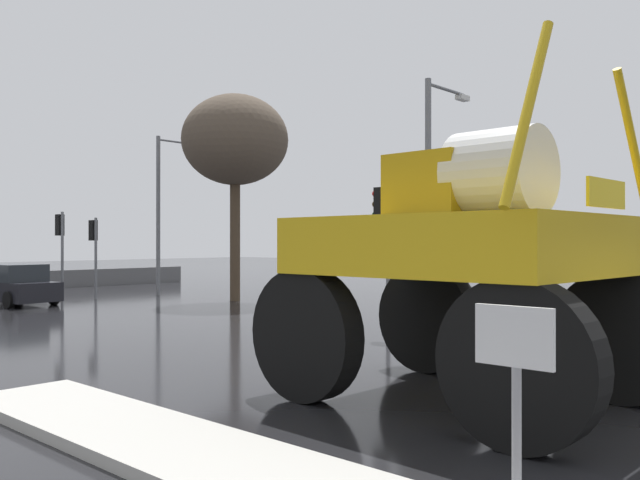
# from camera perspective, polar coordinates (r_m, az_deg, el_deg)

# --- Properties ---
(ground_plane) EXTENTS (120.00, 120.00, 0.00)m
(ground_plane) POSITION_cam_1_polar(r_m,az_deg,el_deg) (20.66, -23.41, -6.68)
(ground_plane) COLOR black
(median_island) EXTENTS (1.56, 9.14, 0.15)m
(median_island) POSITION_cam_1_polar(r_m,az_deg,el_deg) (7.43, -9.72, -18.01)
(median_island) COLOR #B2AFA8
(median_island) RESTS_ON ground
(lane_arrow_sign) EXTENTS (0.07, 0.60, 1.74)m
(lane_arrow_sign) POSITION_cam_1_polar(r_m,az_deg,el_deg) (5.09, 16.36, -11.55)
(lane_arrow_sign) COLOR #99999E
(lane_arrow_sign) RESTS_ON median_island
(oversize_sprayer) EXTENTS (4.50, 5.47, 4.90)m
(oversize_sprayer) POSITION_cam_1_polar(r_m,az_deg,el_deg) (9.95, 12.25, -1.75)
(oversize_sprayer) COLOR black
(oversize_sprayer) RESTS_ON ground
(sedan_ahead) EXTENTS (2.09, 4.20, 1.52)m
(sedan_ahead) POSITION_cam_1_polar(r_m,az_deg,el_deg) (27.47, -24.75, -3.56)
(sedan_ahead) COLOR black
(sedan_ahead) RESTS_ON ground
(traffic_signal_near_right) EXTENTS (0.24, 0.54, 3.84)m
(traffic_signal_near_right) POSITION_cam_1_polar(r_m,az_deg,el_deg) (16.89, 5.43, 1.36)
(traffic_signal_near_right) COLOR slate
(traffic_signal_near_right) RESTS_ON ground
(traffic_signal_far_left) EXTENTS (0.24, 0.55, 3.54)m
(traffic_signal_far_left) POSITION_cam_1_polar(r_m,az_deg,el_deg) (28.26, -21.37, 0.32)
(traffic_signal_far_left) COLOR slate
(traffic_signal_far_left) RESTS_ON ground
(traffic_signal_far_right) EXTENTS (0.24, 0.55, 3.35)m
(traffic_signal_far_right) POSITION_cam_1_polar(r_m,az_deg,el_deg) (28.92, -18.82, 0.02)
(traffic_signal_far_right) COLOR slate
(traffic_signal_far_right) RESTS_ON ground
(streetlight_near_right) EXTENTS (2.27, 0.24, 7.08)m
(streetlight_near_right) POSITION_cam_1_polar(r_m,az_deg,el_deg) (19.70, 9.59, 4.70)
(streetlight_near_right) COLOR slate
(streetlight_near_right) RESTS_ON ground
(streetlight_far_right) EXTENTS (2.21, 0.24, 7.03)m
(streetlight_far_right) POSITION_cam_1_polar(r_m,az_deg,el_deg) (30.32, -13.38, 2.93)
(streetlight_far_right) COLOR slate
(streetlight_far_right) RESTS_ON ground
(bare_tree_right) EXTENTS (4.24, 4.24, 8.23)m
(bare_tree_right) POSITION_cam_1_polar(r_m,az_deg,el_deg) (26.98, -7.29, 8.42)
(bare_tree_right) COLOR #473828
(bare_tree_right) RESTS_ON ground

